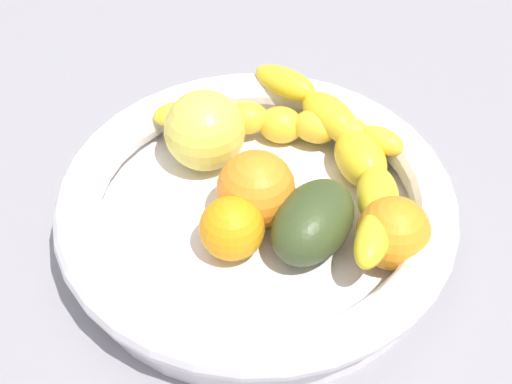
% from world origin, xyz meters
% --- Properties ---
extents(kitchen_counter, '(1.20, 1.20, 0.03)m').
position_xyz_m(kitchen_counter, '(0.00, 0.00, 0.01)').
color(kitchen_counter, gray).
rests_on(kitchen_counter, ground).
extents(fruit_bowl, '(0.34, 0.34, 0.06)m').
position_xyz_m(fruit_bowl, '(0.00, 0.00, 0.06)').
color(fruit_bowl, white).
rests_on(fruit_bowl, kitchen_counter).
extents(banana_draped_left, '(0.25, 0.14, 0.05)m').
position_xyz_m(banana_draped_left, '(0.05, -0.08, 0.08)').
color(banana_draped_left, yellow).
rests_on(banana_draped_left, fruit_bowl).
extents(banana_draped_right, '(0.08, 0.23, 0.04)m').
position_xyz_m(banana_draped_right, '(0.09, -0.02, 0.08)').
color(banana_draped_right, yellow).
rests_on(banana_draped_right, fruit_bowl).
extents(orange_front, '(0.07, 0.07, 0.07)m').
position_xyz_m(orange_front, '(0.00, 0.00, 0.09)').
color(orange_front, orange).
rests_on(orange_front, fruit_bowl).
extents(orange_mid_left, '(0.06, 0.06, 0.06)m').
position_xyz_m(orange_mid_left, '(-0.04, -0.11, 0.08)').
color(orange_mid_left, orange).
rests_on(orange_mid_left, fruit_bowl).
extents(orange_mid_right, '(0.05, 0.05, 0.05)m').
position_xyz_m(orange_mid_right, '(-0.04, 0.02, 0.08)').
color(orange_mid_right, orange).
rests_on(orange_mid_right, fruit_bowl).
extents(avocado_dark, '(0.11, 0.09, 0.05)m').
position_xyz_m(avocado_dark, '(-0.03, -0.05, 0.08)').
color(avocado_dark, '#384722').
rests_on(avocado_dark, fruit_bowl).
extents(apple_yellow, '(0.07, 0.07, 0.07)m').
position_xyz_m(apple_yellow, '(0.07, 0.05, 0.09)').
color(apple_yellow, '#DFD34E').
rests_on(apple_yellow, fruit_bowl).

